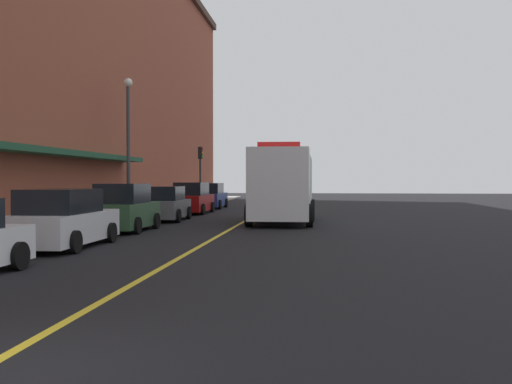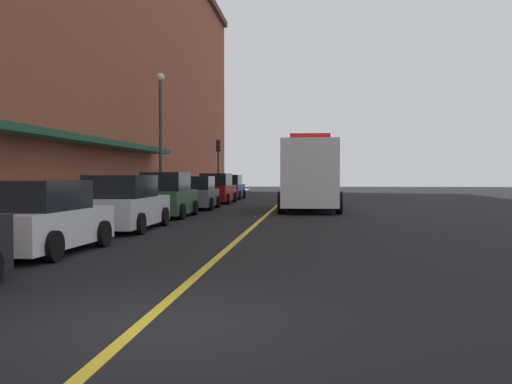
{
  "view_description": "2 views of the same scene",
  "coord_description": "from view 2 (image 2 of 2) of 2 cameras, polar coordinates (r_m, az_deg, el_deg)",
  "views": [
    {
      "loc": [
        3.59,
        -5.61,
        2.03
      ],
      "look_at": [
        0.57,
        22.92,
        1.42
      ],
      "focal_mm": 42.19,
      "sensor_mm": 36.0,
      "label": 1
    },
    {
      "loc": [
        1.99,
        -6.82,
        1.75
      ],
      "look_at": [
        -0.9,
        23.56,
        0.86
      ],
      "focal_mm": 41.57,
      "sensor_mm": 36.0,
      "label": 2
    }
  ],
  "objects": [
    {
      "name": "brick_building_left",
      "position": [
        35.55,
        -22.38,
        13.32
      ],
      "size": [
        14.73,
        64.0,
        18.01
      ],
      "color": "brown",
      "rests_on": "ground"
    },
    {
      "name": "lane_center_stripe",
      "position": [
        31.93,
        1.86,
        -1.47
      ],
      "size": [
        0.16,
        70.0,
        0.01
      ],
      "primitive_type": "cube",
      "color": "gold",
      "rests_on": "ground"
    },
    {
      "name": "street_lamp_left",
      "position": [
        31.64,
        -9.17,
        6.45
      ],
      "size": [
        0.44,
        0.44,
        6.94
      ],
      "color": "#33383D",
      "rests_on": "sidewalk_left"
    },
    {
      "name": "parked_car_5",
      "position": [
        36.44,
        -3.8,
        0.25
      ],
      "size": [
        2.05,
        4.59,
        1.84
      ],
      "rotation": [
        0.0,
        0.0,
        1.56
      ],
      "color": "maroon",
      "rests_on": "ground"
    },
    {
      "name": "ground_plane",
      "position": [
        31.93,
        1.86,
        -1.48
      ],
      "size": [
        112.0,
        112.0,
        0.0
      ],
      "primitive_type": "plane",
      "color": "black"
    },
    {
      "name": "sidewalk_left",
      "position": [
        32.9,
        -8.98,
        -1.27
      ],
      "size": [
        2.4,
        70.0,
        0.15
      ],
      "primitive_type": "cube",
      "color": "#ADA8A0",
      "rests_on": "ground"
    },
    {
      "name": "parked_car_3",
      "position": [
        24.67,
        -8.56,
        -0.42
      ],
      "size": [
        1.99,
        4.13,
        1.86
      ],
      "rotation": [
        0.0,
        0.0,
        1.57
      ],
      "color": "#2D5133",
      "rests_on": "ground"
    },
    {
      "name": "parked_car_6",
      "position": [
        42.77,
        -2.56,
        0.42
      ],
      "size": [
        1.99,
        4.68,
        1.76
      ],
      "rotation": [
        0.0,
        0.0,
        1.58
      ],
      "color": "navy",
      "rests_on": "ground"
    },
    {
      "name": "parked_car_2",
      "position": [
        19.26,
        -12.64,
        -1.16
      ],
      "size": [
        2.12,
        4.72,
        1.74
      ],
      "rotation": [
        0.0,
        0.0,
        1.58
      ],
      "color": "silver",
      "rests_on": "ground"
    },
    {
      "name": "parking_meter_0",
      "position": [
        37.03,
        -5.99,
        0.59
      ],
      "size": [
        0.14,
        0.18,
        1.33
      ],
      "color": "#4C4C51",
      "rests_on": "sidewalk_left"
    },
    {
      "name": "box_truck",
      "position": [
        29.39,
        5.27,
        1.58
      ],
      "size": [
        2.9,
        7.97,
        3.59
      ],
      "rotation": [
        0.0,
        0.0,
        -1.57
      ],
      "color": "silver",
      "rests_on": "ground"
    },
    {
      "name": "parked_car_4",
      "position": [
        30.42,
        -5.77,
        -0.16
      ],
      "size": [
        2.14,
        4.22,
        1.68
      ],
      "rotation": [
        0.0,
        0.0,
        1.6
      ],
      "color": "#595B60",
      "rests_on": "ground"
    },
    {
      "name": "parking_meter_1",
      "position": [
        34.2,
        -6.95,
        0.5
      ],
      "size": [
        0.14,
        0.18,
        1.33
      ],
      "color": "#4C4C51",
      "rests_on": "sidewalk_left"
    },
    {
      "name": "traffic_light_near",
      "position": [
        46.14,
        -3.64,
        3.41
      ],
      "size": [
        0.38,
        0.36,
        4.3
      ],
      "color": "#232326",
      "rests_on": "sidewalk_left"
    },
    {
      "name": "parked_car_1",
      "position": [
        14.0,
        -19.91,
        -2.48
      ],
      "size": [
        2.08,
        4.2,
        1.63
      ],
      "rotation": [
        0.0,
        0.0,
        1.53
      ],
      "color": "silver",
      "rests_on": "ground"
    }
  ]
}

